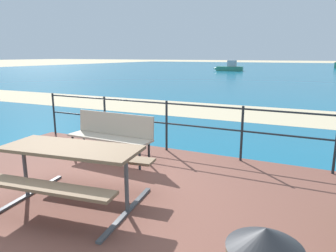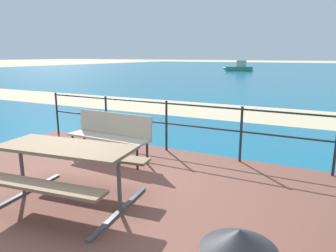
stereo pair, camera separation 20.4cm
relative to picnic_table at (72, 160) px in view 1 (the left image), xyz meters
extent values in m
plane|color=beige|center=(0.04, 0.12, -0.64)|extent=(240.00, 240.00, 0.00)
cube|color=brown|center=(0.04, 0.12, -0.61)|extent=(6.40, 5.20, 0.06)
cube|color=#196B8E|center=(0.04, 40.12, -0.64)|extent=(90.00, 90.00, 0.01)
cube|color=beige|center=(0.04, 7.68, -0.63)|extent=(54.05, 4.07, 0.01)
cube|color=#7A6047|center=(0.00, 0.00, 0.16)|extent=(1.78, 0.90, 0.04)
cube|color=#7A6047|center=(0.07, -0.55, -0.12)|extent=(1.72, 0.48, 0.04)
cube|color=#7A6047|center=(-0.07, 0.55, -0.12)|extent=(1.72, 0.48, 0.04)
cylinder|color=#4C5156|center=(-0.73, -0.10, -0.21)|extent=(0.06, 0.06, 0.74)
cube|color=#4C5156|center=(-0.73, -0.10, -0.57)|extent=(0.24, 1.36, 0.03)
cylinder|color=#4C5156|center=(0.73, 0.10, -0.21)|extent=(0.06, 0.06, 0.74)
cube|color=#4C5156|center=(0.73, 0.10, -0.57)|extent=(0.24, 1.36, 0.03)
cube|color=tan|center=(-0.60, 1.58, -0.16)|extent=(1.61, 0.44, 0.04)
cube|color=tan|center=(-0.59, 1.76, 0.06)|extent=(1.60, 0.10, 0.40)
cylinder|color=#1E2328|center=(-1.32, 1.45, -0.37)|extent=(0.04, 0.04, 0.42)
cylinder|color=#1E2328|center=(-1.31, 1.75, -0.37)|extent=(0.04, 0.04, 0.42)
cylinder|color=#1E2328|center=(0.12, 1.41, -0.37)|extent=(0.04, 0.04, 0.42)
cylinder|color=#1E2328|center=(0.13, 1.71, -0.37)|extent=(0.04, 0.04, 0.42)
cylinder|color=#1E2328|center=(-2.91, 2.59, -0.09)|extent=(0.04, 0.04, 0.99)
cylinder|color=#1E2328|center=(-1.43, 2.59, -0.09)|extent=(0.04, 0.04, 0.99)
cylinder|color=#1E2328|center=(0.04, 2.59, -0.09)|extent=(0.04, 0.04, 0.99)
cylinder|color=#1E2328|center=(1.52, 2.59, -0.09)|extent=(0.04, 0.04, 0.99)
cylinder|color=#1E2328|center=(2.99, 2.59, -0.09)|extent=(0.04, 0.04, 0.99)
cylinder|color=#1E2328|center=(0.04, 2.59, 0.36)|extent=(5.90, 0.03, 0.03)
cylinder|color=#1E2328|center=(0.04, 2.59, -0.04)|extent=(5.90, 0.03, 0.03)
cone|color=#262628|center=(2.46, -1.14, 0.26)|extent=(0.44, 0.44, 0.12)
cube|color=#338466|center=(-7.36, 35.70, -0.36)|extent=(3.24, 1.50, 0.54)
cube|color=#A5A8AD|center=(-7.13, 35.73, 0.28)|extent=(1.13, 0.94, 0.75)
cone|color=#338466|center=(-9.17, 35.51, -0.36)|extent=(0.55, 0.54, 0.49)
camera|label=1|loc=(2.65, -2.79, 1.27)|focal=33.52mm
camera|label=2|loc=(2.83, -2.70, 1.27)|focal=33.52mm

